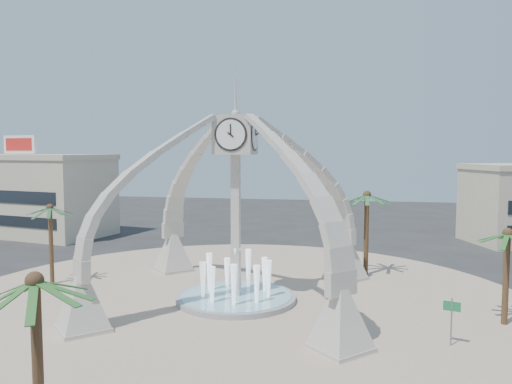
% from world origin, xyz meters
% --- Properties ---
extents(ground, '(140.00, 140.00, 0.00)m').
position_xyz_m(ground, '(0.00, 0.00, 0.00)').
color(ground, '#282828').
rests_on(ground, ground).
extents(plaza, '(40.00, 40.00, 0.06)m').
position_xyz_m(plaza, '(0.00, 0.00, 0.03)').
color(plaza, tan).
rests_on(plaza, ground).
extents(clock_tower, '(17.94, 17.94, 16.30)m').
position_xyz_m(clock_tower, '(-0.00, -0.00, 6.49)').
color(clock_tower, '#BAB5A6').
rests_on(clock_tower, ground).
extents(fountain, '(8.00, 8.00, 3.62)m').
position_xyz_m(fountain, '(0.00, 0.00, 0.29)').
color(fountain, '#9C9C9F').
rests_on(fountain, ground).
extents(building_nw, '(23.75, 13.73, 11.90)m').
position_xyz_m(building_nw, '(-32.00, 22.00, 4.83)').
color(building_nw, beige).
rests_on(building_nw, ground).
extents(palm_east, '(3.90, 3.90, 6.07)m').
position_xyz_m(palm_east, '(16.25, -1.45, 5.28)').
color(palm_east, brown).
rests_on(palm_east, ground).
extents(palm_west, '(4.38, 4.38, 6.45)m').
position_xyz_m(palm_west, '(-14.58, 1.47, 5.72)').
color(palm_west, brown).
rests_on(palm_west, ground).
extents(palm_north, '(4.37, 4.37, 7.31)m').
position_xyz_m(palm_north, '(8.65, 8.77, 6.43)').
color(palm_north, brown).
rests_on(palm_north, ground).
extents(palm_south, '(5.12, 5.12, 6.51)m').
position_xyz_m(palm_south, '(-2.60, -17.42, 5.70)').
color(palm_south, brown).
rests_on(palm_south, ground).
extents(street_sign, '(0.88, 0.33, 2.53)m').
position_xyz_m(street_sign, '(12.63, -5.38, 1.81)').
color(street_sign, slate).
rests_on(street_sign, ground).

